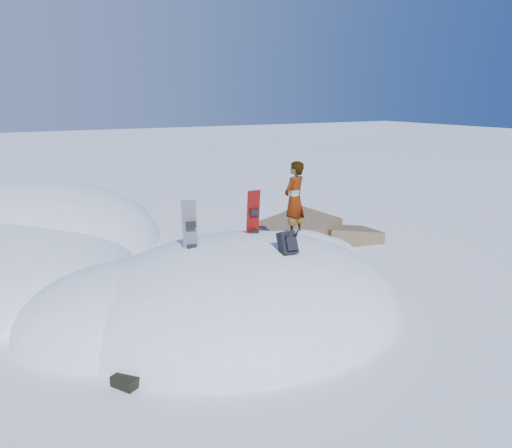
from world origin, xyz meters
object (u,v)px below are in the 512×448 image
snowboard_dark (191,238)px  person (294,200)px  snowboard_red (253,225)px  backpack (288,243)px

snowboard_dark → person: size_ratio=0.86×
person → snowboard_red: bearing=-11.5°
backpack → person: (1.30, 1.78, 0.41)m
backpack → person: 2.24m
snowboard_dark → backpack: bearing=-25.8°
snowboard_red → backpack: bearing=-91.6°
snowboard_dark → person: bearing=24.1°
snowboard_dark → backpack: 1.94m
snowboard_red → snowboard_dark: size_ratio=1.03×
snowboard_red → snowboard_dark: bearing=-169.5°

